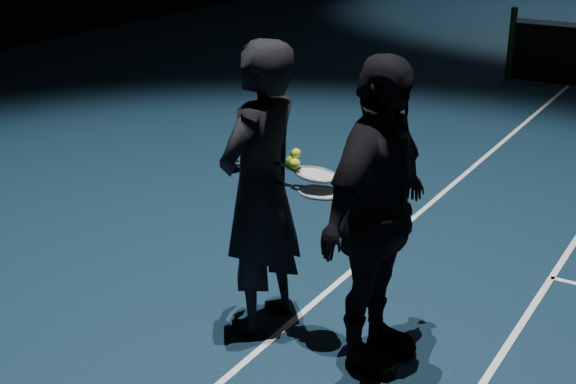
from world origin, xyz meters
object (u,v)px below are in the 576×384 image
at_px(player_b, 377,217).
at_px(racket_upper, 316,175).
at_px(player_a, 260,190).
at_px(racket_lower, 320,192).
at_px(tennis_balls, 294,160).

height_order(player_b, racket_upper, player_b).
xyz_separation_m(player_a, player_b, (0.85, -0.02, 0.00)).
bearing_deg(racket_lower, player_a, -180.00).
height_order(racket_lower, racket_upper, racket_upper).
relative_size(racket_lower, tennis_balls, 5.67).
bearing_deg(tennis_balls, racket_upper, 12.06).
bearing_deg(tennis_balls, player_a, 179.62).
height_order(player_a, player_b, same).
bearing_deg(player_b, tennis_balls, 90.17).
distance_m(racket_upper, tennis_balls, 0.17).
xyz_separation_m(racket_upper, tennis_balls, (-0.15, -0.03, 0.08)).
relative_size(player_a, racket_upper, 2.92).
bearing_deg(player_b, racket_lower, 90.66).
xyz_separation_m(racket_lower, racket_upper, (-0.05, 0.04, 0.10)).
bearing_deg(racket_upper, player_b, -9.08).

